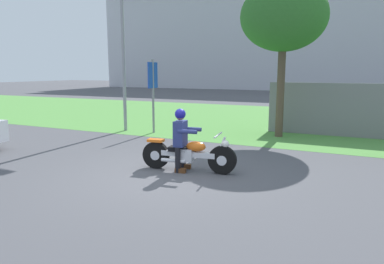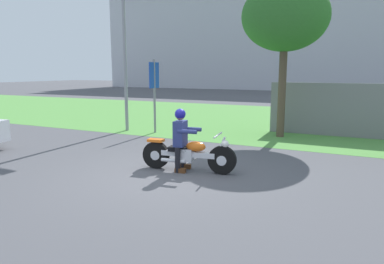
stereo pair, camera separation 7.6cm
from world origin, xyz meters
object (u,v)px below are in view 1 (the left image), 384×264
object	(u,v)px
rider_lead	(181,135)
streetlight_pole	(125,35)
motorcycle_lead	(188,154)
tree_roadside	(284,17)
sign_banner	(153,85)

from	to	relation	value
rider_lead	streetlight_pole	distance (m)	6.31
motorcycle_lead	tree_roadside	xyz separation A→B (m)	(0.95, 5.09, 3.52)
streetlight_pole	sign_banner	size ratio (longest dim) A/B	2.11
motorcycle_lead	sign_banner	world-z (taller)	sign_banner
motorcycle_lead	sign_banner	xyz separation A→B (m)	(-3.29, 3.93, 1.34)
rider_lead	tree_roadside	world-z (taller)	tree_roadside
rider_lead	motorcycle_lead	bearing A→B (deg)	-0.86
tree_roadside	streetlight_pole	distance (m)	5.47
rider_lead	streetlight_pole	size ratio (longest dim) A/B	0.25
rider_lead	tree_roadside	distance (m)	6.08
streetlight_pole	sign_banner	bearing A→B (deg)	2.58
sign_banner	rider_lead	bearing A→B (deg)	-51.71
rider_lead	tree_roadside	size ratio (longest dim) A/B	0.28
motorcycle_lead	rider_lead	bearing A→B (deg)	179.14
motorcycle_lead	tree_roadside	world-z (taller)	tree_roadside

